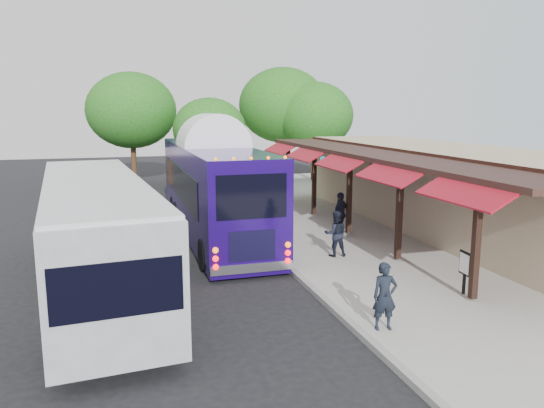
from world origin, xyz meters
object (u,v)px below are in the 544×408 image
object	(u,v)px
sign_board	(465,266)
city_bus	(96,230)
ped_b	(335,234)
ped_d	(274,191)
ped_a	(385,296)
coach_bus	(214,185)
ped_c	(341,214)

from	to	relation	value
sign_board	city_bus	bearing A→B (deg)	164.33
ped_b	ped_d	size ratio (longest dim) A/B	0.82
ped_d	ped_a	bearing A→B (deg)	100.70
coach_bus	ped_c	world-z (taller)	coach_bus
coach_bus	ped_b	xyz separation A→B (m)	(3.41, -4.75, -1.20)
ped_b	sign_board	size ratio (longest dim) A/B	1.33
ped_b	ped_c	size ratio (longest dim) A/B	0.91
ped_c	ped_d	xyz separation A→B (m)	(-1.13, 5.79, 0.10)
ped_a	ped_d	world-z (taller)	ped_d
ped_a	sign_board	world-z (taller)	ped_a
ped_a	ped_c	xyz separation A→B (m)	(2.80, 8.95, 0.08)
city_bus	ped_b	distance (m)	7.96
coach_bus	ped_c	xyz separation A→B (m)	(4.85, -1.90, -1.12)
coach_bus	ped_c	bearing A→B (deg)	-21.89
ped_a	city_bus	bearing A→B (deg)	149.76
coach_bus	ped_b	size ratio (longest dim) A/B	7.82
sign_board	ped_c	bearing A→B (deg)	98.25
ped_a	sign_board	size ratio (longest dim) A/B	1.33
coach_bus	ped_d	bearing A→B (deg)	45.79
ped_c	sign_board	bearing A→B (deg)	57.62
ped_b	sign_board	xyz separation A→B (m)	(1.91, -4.59, 0.01)
coach_bus	sign_board	size ratio (longest dim) A/B	10.42
ped_c	ped_a	bearing A→B (deg)	36.58
ped_a	ped_c	distance (m)	9.38
coach_bus	ped_c	size ratio (longest dim) A/B	7.12
ped_d	sign_board	distance (m)	13.32
ped_a	ped_b	size ratio (longest dim) A/B	1.00
ped_c	sign_board	world-z (taller)	ped_c
ped_b	sign_board	bearing A→B (deg)	120.04
city_bus	ped_d	bearing A→B (deg)	44.24
city_bus	coach_bus	bearing A→B (deg)	46.79
city_bus	ped_d	size ratio (longest dim) A/B	6.27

